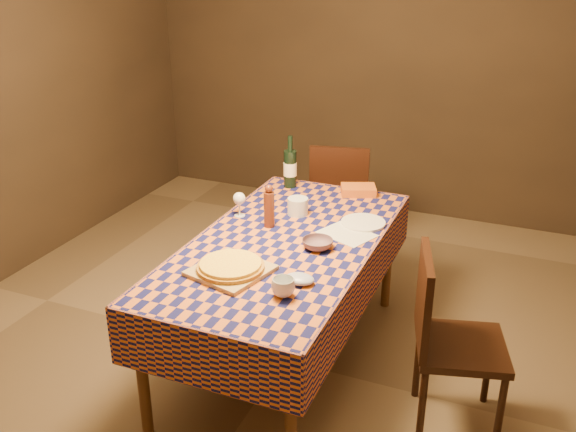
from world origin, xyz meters
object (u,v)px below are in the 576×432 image
Objects in this scene: wine_bottle at (290,168)px; chair_right at (445,333)px; dining_table at (284,254)px; bowl at (318,244)px; chair_far at (340,196)px; white_plate at (363,223)px; pizza at (231,266)px; cutting_board at (231,271)px.

chair_right is (1.20, -0.95, -0.38)m from wine_bottle.
bowl reaches higher than dining_table.
bowl is 0.17× the size of chair_far.
chair_right is at bearing -38.31° from wine_bottle.
chair_far reaches higher than bowl.
wine_bottle is at bearing 147.20° from white_plate.
pizza is 1.34× the size of white_plate.
bowl is 0.17× the size of chair_right.
wine_bottle is 0.74m from white_plate.
white_plate is 0.84m from chair_right.
dining_table is at bearing -129.79° from white_plate.
wine_bottle is 0.37× the size of chair_far.
chair_far is at bearing 124.43° from chair_right.
chair_right is (0.91, -0.16, -0.17)m from dining_table.
bowl reaches higher than cutting_board.
white_plate is 1.09m from chair_far.
chair_far is at bearing 73.59° from wine_bottle.
white_plate is (0.13, 0.40, -0.02)m from bowl.
cutting_board is at bearing -165.77° from chair_right.
cutting_board is 1.08m from chair_right.
bowl is at bearing -76.80° from chair_far.
dining_table is 7.29× the size of white_plate.
dining_table is at bearing 169.88° from chair_right.
chair_right is (0.72, -0.15, -0.27)m from bowl.
dining_table is 0.45m from pizza.
white_plate is at bearing 61.95° from cutting_board.
chair_far is at bearing 90.62° from cutting_board.
pizza is at bearing 0.00° from cutting_board.
chair_far is at bearing 95.34° from dining_table.
bowl is 0.64× the size of white_plate.
wine_bottle reaches higher than pizza.
chair_right is at bearing -10.12° from dining_table.
bowl is at bearing -108.43° from white_plate.
pizza is (0.00, 0.00, 0.03)m from cutting_board.
dining_table is 5.44× the size of pizza.
wine_bottle is 0.69m from chair_far.
chair_right is (1.01, 0.26, -0.26)m from cutting_board.
bowl reaches higher than white_plate.
bowl is at bearing -2.38° from dining_table.
chair_far is 1.00× the size of chair_right.
wine_bottle is 1.57m from chair_right.
white_plate reaches higher than dining_table.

